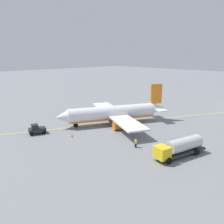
% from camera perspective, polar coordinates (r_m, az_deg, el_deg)
% --- Properties ---
extents(ground_plane, '(400.00, 400.00, 0.00)m').
position_cam_1_polar(ground_plane, '(58.53, 0.00, -2.85)').
color(ground_plane, slate).
extents(airplane, '(27.59, 27.33, 9.54)m').
position_cam_1_polar(airplane, '(57.98, 0.47, -0.35)').
color(airplane, white).
rests_on(airplane, ground).
extents(fuel_tanker, '(10.66, 4.73, 3.15)m').
position_cam_1_polar(fuel_tanker, '(41.52, 16.43, -8.27)').
color(fuel_tanker, '#2D2D33').
rests_on(fuel_tanker, ground).
extents(pushback_tug, '(4.03, 3.19, 2.20)m').
position_cam_1_polar(pushback_tug, '(53.52, -18.13, -4.11)').
color(pushback_tug, '#232328').
rests_on(pushback_tug, ground).
extents(refueling_worker, '(0.61, 0.63, 1.71)m').
position_cam_1_polar(refueling_worker, '(44.03, 5.89, -7.68)').
color(refueling_worker, navy).
rests_on(refueling_worker, ground).
extents(safety_cone_nose, '(0.52, 0.52, 0.57)m').
position_cam_1_polar(safety_cone_nose, '(50.03, -9.90, -5.74)').
color(safety_cone_nose, '#F2590F').
rests_on(safety_cone_nose, ground).
extents(taxi_line_marking, '(66.11, 30.85, 0.01)m').
position_cam_1_polar(taxi_line_marking, '(58.53, 0.00, -2.84)').
color(taxi_line_marking, yellow).
rests_on(taxi_line_marking, ground).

